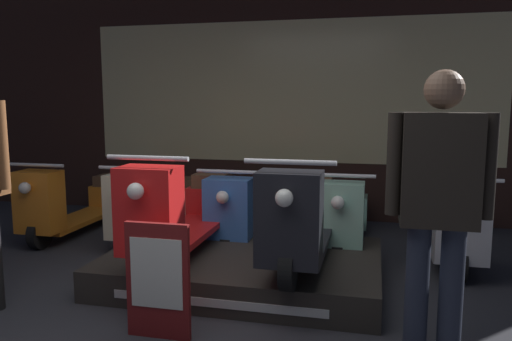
{
  "coord_description": "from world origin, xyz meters",
  "views": [
    {
      "loc": [
        1.04,
        -2.44,
        1.45
      ],
      "look_at": [
        0.02,
        1.84,
        0.83
      ],
      "focal_mm": 35.0,
      "sensor_mm": 36.0,
      "label": 1
    }
  ],
  "objects_px": {
    "scooter_backrow_4": "(449,223)",
    "price_sign_board": "(158,280)",
    "scooter_backrow_0": "(77,203)",
    "person_right_browsing": "(439,196)",
    "scooter_backrow_3": "(343,217)",
    "scooter_backrow_1": "(159,207)",
    "scooter_backrow_2": "(247,212)",
    "scooter_display_left": "(184,211)",
    "scooter_display_right": "(303,218)"
  },
  "relations": [
    {
      "from": "scooter_backrow_4",
      "to": "scooter_display_left",
      "type": "bearing_deg",
      "value": -153.21
    },
    {
      "from": "price_sign_board",
      "to": "scooter_backrow_2",
      "type": "bearing_deg",
      "value": 89.53
    },
    {
      "from": "scooter_display_left",
      "to": "person_right_browsing",
      "type": "relative_size",
      "value": 1.1
    },
    {
      "from": "scooter_backrow_3",
      "to": "scooter_backrow_4",
      "type": "bearing_deg",
      "value": 0.0
    },
    {
      "from": "scooter_display_left",
      "to": "scooter_backrow_3",
      "type": "xyz_separation_m",
      "value": [
        1.21,
        1.1,
        -0.24
      ]
    },
    {
      "from": "scooter_backrow_1",
      "to": "scooter_backrow_2",
      "type": "distance_m",
      "value": 0.97
    },
    {
      "from": "scooter_backrow_3",
      "to": "person_right_browsing",
      "type": "distance_m",
      "value": 2.16
    },
    {
      "from": "scooter_backrow_3",
      "to": "person_right_browsing",
      "type": "height_order",
      "value": "person_right_browsing"
    },
    {
      "from": "price_sign_board",
      "to": "person_right_browsing",
      "type": "bearing_deg",
      "value": 4.49
    },
    {
      "from": "scooter_backrow_3",
      "to": "person_right_browsing",
      "type": "relative_size",
      "value": 1.1
    },
    {
      "from": "scooter_backrow_1",
      "to": "scooter_backrow_2",
      "type": "height_order",
      "value": "same"
    },
    {
      "from": "scooter_display_right",
      "to": "scooter_backrow_1",
      "type": "bearing_deg",
      "value": 147.08
    },
    {
      "from": "scooter_backrow_1",
      "to": "scooter_backrow_3",
      "type": "distance_m",
      "value": 1.93
    },
    {
      "from": "scooter_display_right",
      "to": "scooter_backrow_0",
      "type": "xyz_separation_m",
      "value": [
        -2.66,
        1.1,
        -0.24
      ]
    },
    {
      "from": "scooter_backrow_2",
      "to": "price_sign_board",
      "type": "xyz_separation_m",
      "value": [
        -0.02,
        -2.1,
        0.04
      ]
    },
    {
      "from": "scooter_display_left",
      "to": "price_sign_board",
      "type": "height_order",
      "value": "scooter_display_left"
    },
    {
      "from": "scooter_backrow_0",
      "to": "person_right_browsing",
      "type": "height_order",
      "value": "person_right_browsing"
    },
    {
      "from": "scooter_backrow_0",
      "to": "scooter_backrow_3",
      "type": "bearing_deg",
      "value": 0.0
    },
    {
      "from": "scooter_display_left",
      "to": "scooter_backrow_3",
      "type": "distance_m",
      "value": 1.65
    },
    {
      "from": "scooter_display_right",
      "to": "person_right_browsing",
      "type": "relative_size",
      "value": 1.1
    },
    {
      "from": "scooter_backrow_4",
      "to": "price_sign_board",
      "type": "relative_size",
      "value": 2.45
    },
    {
      "from": "scooter_backrow_2",
      "to": "price_sign_board",
      "type": "relative_size",
      "value": 2.45
    },
    {
      "from": "scooter_display_left",
      "to": "scooter_backrow_2",
      "type": "distance_m",
      "value": 1.15
    },
    {
      "from": "scooter_backrow_0",
      "to": "scooter_backrow_2",
      "type": "relative_size",
      "value": 1.0
    },
    {
      "from": "scooter_backrow_1",
      "to": "scooter_backrow_3",
      "type": "relative_size",
      "value": 1.0
    },
    {
      "from": "scooter_display_left",
      "to": "scooter_backrow_1",
      "type": "xyz_separation_m",
      "value": [
        -0.73,
        1.1,
        -0.24
      ]
    },
    {
      "from": "scooter_display_right",
      "to": "scooter_backrow_2",
      "type": "xyz_separation_m",
      "value": [
        -0.73,
        1.1,
        -0.24
      ]
    },
    {
      "from": "scooter_display_left",
      "to": "price_sign_board",
      "type": "distance_m",
      "value": 1.05
    },
    {
      "from": "scooter_backrow_1",
      "to": "person_right_browsing",
      "type": "xyz_separation_m",
      "value": [
        2.55,
        -1.98,
        0.61
      ]
    },
    {
      "from": "scooter_display_left",
      "to": "scooter_display_right",
      "type": "bearing_deg",
      "value": 0.0
    },
    {
      "from": "scooter_backrow_0",
      "to": "person_right_browsing",
      "type": "xyz_separation_m",
      "value": [
        3.52,
        -1.98,
        0.61
      ]
    },
    {
      "from": "scooter_backrow_3",
      "to": "scooter_backrow_4",
      "type": "xyz_separation_m",
      "value": [
        0.97,
        0.0,
        0.0
      ]
    },
    {
      "from": "scooter_display_right",
      "to": "scooter_backrow_0",
      "type": "bearing_deg",
      "value": 157.6
    },
    {
      "from": "scooter_display_left",
      "to": "scooter_backrow_0",
      "type": "distance_m",
      "value": 2.03
    },
    {
      "from": "person_right_browsing",
      "to": "price_sign_board",
      "type": "distance_m",
      "value": 1.71
    },
    {
      "from": "scooter_backrow_1",
      "to": "scooter_backrow_2",
      "type": "relative_size",
      "value": 1.0
    },
    {
      "from": "scooter_display_left",
      "to": "scooter_backrow_4",
      "type": "bearing_deg",
      "value": 26.79
    },
    {
      "from": "scooter_backrow_0",
      "to": "scooter_backrow_3",
      "type": "xyz_separation_m",
      "value": [
        2.9,
        0.0,
        0.0
      ]
    },
    {
      "from": "scooter_backrow_2",
      "to": "price_sign_board",
      "type": "distance_m",
      "value": 2.1
    },
    {
      "from": "scooter_display_left",
      "to": "person_right_browsing",
      "type": "bearing_deg",
      "value": -25.76
    },
    {
      "from": "scooter_backrow_2",
      "to": "scooter_backrow_4",
      "type": "bearing_deg",
      "value": 0.0
    },
    {
      "from": "price_sign_board",
      "to": "scooter_backrow_0",
      "type": "bearing_deg",
      "value": 132.34
    },
    {
      "from": "scooter_backrow_4",
      "to": "person_right_browsing",
      "type": "distance_m",
      "value": 2.1
    },
    {
      "from": "scooter_backrow_4",
      "to": "price_sign_board",
      "type": "distance_m",
      "value": 2.87
    },
    {
      "from": "person_right_browsing",
      "to": "scooter_display_right",
      "type": "bearing_deg",
      "value": 134.33
    },
    {
      "from": "scooter_backrow_2",
      "to": "scooter_display_left",
      "type": "bearing_deg",
      "value": -102.26
    },
    {
      "from": "scooter_display_right",
      "to": "price_sign_board",
      "type": "distance_m",
      "value": 1.27
    },
    {
      "from": "scooter_backrow_4",
      "to": "scooter_display_right",
      "type": "bearing_deg",
      "value": -137.74
    },
    {
      "from": "scooter_backrow_0",
      "to": "scooter_display_left",
      "type": "bearing_deg",
      "value": -32.89
    },
    {
      "from": "scooter_display_right",
      "to": "scooter_backrow_1",
      "type": "xyz_separation_m",
      "value": [
        -1.69,
        1.1,
        -0.24
      ]
    }
  ]
}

